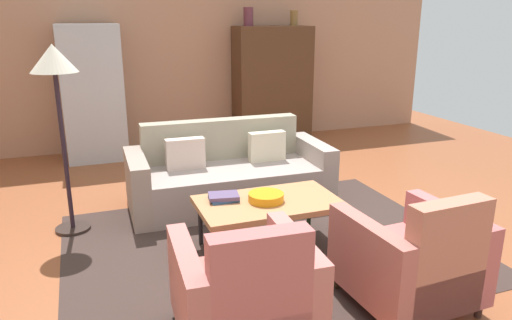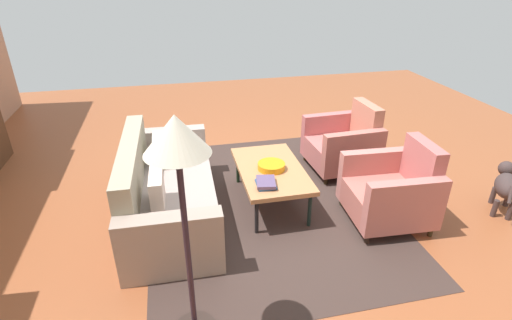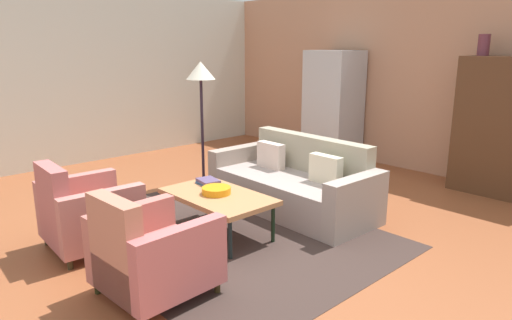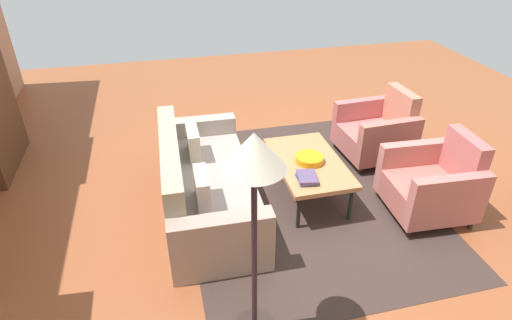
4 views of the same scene
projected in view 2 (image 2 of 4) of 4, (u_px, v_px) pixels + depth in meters
ground_plane at (263, 192)px, 4.71m from camera, size 10.13×10.13×0.00m
area_rug at (266, 202)px, 4.51m from camera, size 3.40×2.60×0.01m
couch at (163, 192)px, 4.16m from camera, size 2.12×0.95×0.86m
coffee_table at (271, 171)px, 4.34m from camera, size 1.20×0.70×0.44m
armchair_left at (394, 192)px, 4.07m from camera, size 0.84×0.84×0.88m
armchair_right at (345, 145)px, 5.12m from camera, size 0.84×0.84×0.88m
fruit_bowl at (271, 166)px, 4.29m from camera, size 0.30×0.30×0.07m
book_stack at (266, 183)px, 3.98m from camera, size 0.28×0.23×0.05m
floor_lamp at (178, 159)px, 2.29m from camera, size 0.40×0.40×1.72m
dog at (506, 185)px, 4.26m from camera, size 0.59×0.49×0.48m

